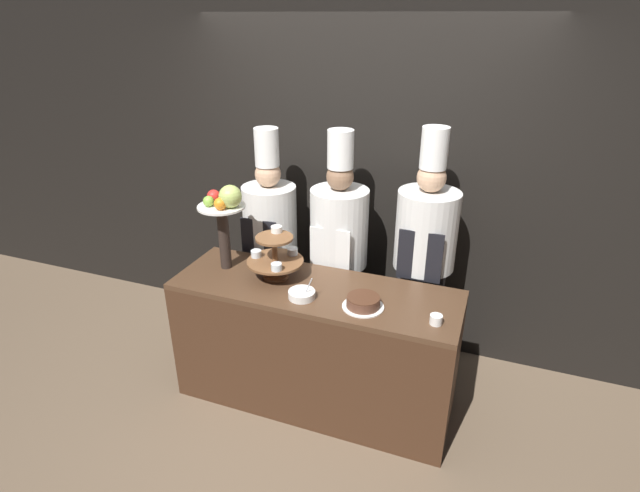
% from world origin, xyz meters
% --- Properties ---
extents(ground_plane, '(14.00, 14.00, 0.00)m').
position_xyz_m(ground_plane, '(0.00, 0.00, 0.00)').
color(ground_plane, brown).
extents(wall_back, '(10.00, 0.06, 2.80)m').
position_xyz_m(wall_back, '(0.00, 1.25, 1.40)').
color(wall_back, black).
rests_on(wall_back, ground_plane).
extents(buffet_counter, '(1.86, 0.62, 0.90)m').
position_xyz_m(buffet_counter, '(0.00, 0.31, 0.45)').
color(buffet_counter, '#422819').
rests_on(buffet_counter, ground_plane).
extents(tiered_stand, '(0.37, 0.37, 0.33)m').
position_xyz_m(tiered_stand, '(-0.29, 0.35, 1.05)').
color(tiered_stand, brown).
rests_on(tiered_stand, buffet_counter).
extents(fruit_pedestal, '(0.31, 0.31, 0.60)m').
position_xyz_m(fruit_pedestal, '(-0.65, 0.36, 1.32)').
color(fruit_pedestal, '#2D231E').
rests_on(fruit_pedestal, buffet_counter).
extents(cake_round, '(0.25, 0.25, 0.07)m').
position_xyz_m(cake_round, '(0.36, 0.19, 0.93)').
color(cake_round, white).
rests_on(cake_round, buffet_counter).
extents(cup_white, '(0.07, 0.07, 0.06)m').
position_xyz_m(cup_white, '(0.79, 0.17, 0.93)').
color(cup_white, white).
rests_on(cup_white, buffet_counter).
extents(serving_bowl_near, '(0.17, 0.17, 0.15)m').
position_xyz_m(serving_bowl_near, '(-0.03, 0.17, 0.92)').
color(serving_bowl_near, white).
rests_on(serving_bowl_near, buffet_counter).
extents(chef_left, '(0.40, 0.40, 1.76)m').
position_xyz_m(chef_left, '(-0.58, 0.86, 0.93)').
color(chef_left, '#28282D').
rests_on(chef_left, ground_plane).
extents(chef_center_left, '(0.42, 0.42, 1.79)m').
position_xyz_m(chef_center_left, '(-0.02, 0.86, 0.95)').
color(chef_center_left, '#38332D').
rests_on(chef_center_left, ground_plane).
extents(chef_center_right, '(0.41, 0.41, 1.86)m').
position_xyz_m(chef_center_right, '(0.59, 0.86, 0.99)').
color(chef_center_right, '#28282D').
rests_on(chef_center_right, ground_plane).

